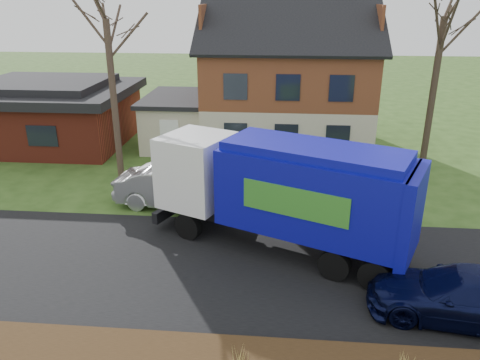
{
  "coord_description": "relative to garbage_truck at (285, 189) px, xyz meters",
  "views": [
    {
      "loc": [
        1.68,
        -12.94,
        8.18
      ],
      "look_at": [
        0.31,
        2.5,
        2.08
      ],
      "focal_mm": 35.0,
      "sensor_mm": 36.0,
      "label": 1
    }
  ],
  "objects": [
    {
      "name": "ground",
      "position": [
        -1.92,
        -1.44,
        -2.23
      ],
      "size": [
        120.0,
        120.0,
        0.0
      ],
      "primitive_type": "plane",
      "color": "#2C4818",
      "rests_on": "ground"
    },
    {
      "name": "road",
      "position": [
        -1.92,
        -1.44,
        -2.22
      ],
      "size": [
        80.0,
        7.0,
        0.02
      ],
      "primitive_type": "cube",
      "color": "black",
      "rests_on": "ground"
    },
    {
      "name": "main_house",
      "position": [
        -0.43,
        12.47,
        1.8
      ],
      "size": [
        12.95,
        8.95,
        9.26
      ],
      "color": "beige",
      "rests_on": "ground"
    },
    {
      "name": "ranch_house",
      "position": [
        -13.92,
        11.56,
        -0.42
      ],
      "size": [
        9.8,
        8.2,
        3.7
      ],
      "color": "maroon",
      "rests_on": "ground"
    },
    {
      "name": "garbage_truck",
      "position": [
        0.0,
        0.0,
        0.0
      ],
      "size": [
        9.22,
        5.84,
        3.86
      ],
      "rotation": [
        0.0,
        0.0,
        -0.42
      ],
      "color": "black",
      "rests_on": "ground"
    },
    {
      "name": "silver_sedan",
      "position": [
        -4.31,
        3.12,
        -1.37
      ],
      "size": [
        5.39,
        2.42,
        1.72
      ],
      "primitive_type": "imported",
      "rotation": [
        0.0,
        0.0,
        1.45
      ],
      "color": "#A3A6AA",
      "rests_on": "ground"
    },
    {
      "name": "navy_wagon",
      "position": [
        4.83,
        -3.4,
        -1.5
      ],
      "size": [
        5.3,
        2.87,
        1.46
      ],
      "primitive_type": "imported",
      "rotation": [
        0.0,
        0.0,
        -1.74
      ],
      "color": "black",
      "rests_on": "ground"
    }
  ]
}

